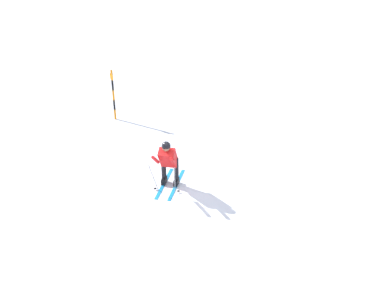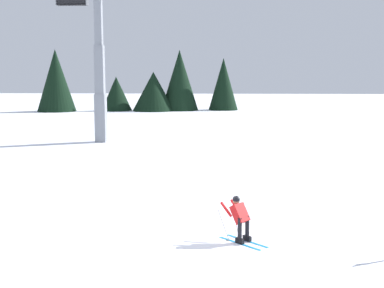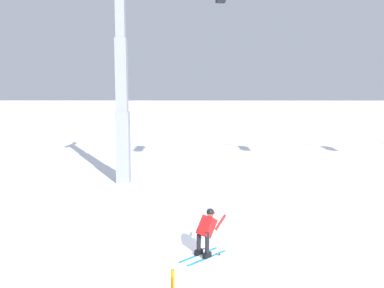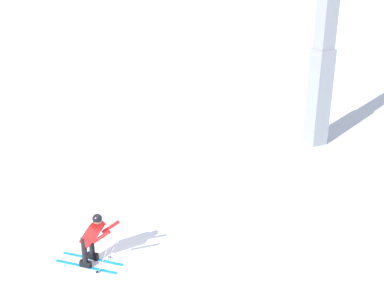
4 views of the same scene
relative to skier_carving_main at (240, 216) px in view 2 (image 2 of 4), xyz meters
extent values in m
plane|color=white|center=(0.17, 0.88, -0.82)|extent=(260.00, 260.00, 0.00)
cube|color=#198CCC|center=(-0.24, 0.00, -0.81)|extent=(1.23, 1.26, 0.01)
cube|color=black|center=(-0.24, 0.00, -0.72)|extent=(0.27, 0.28, 0.16)
cylinder|color=black|center=(-0.24, 0.00, -0.32)|extent=(0.13, 0.13, 0.65)
cube|color=#198CCC|center=(0.01, -0.24, -0.81)|extent=(1.23, 1.26, 0.01)
cube|color=black|center=(0.01, -0.24, -0.72)|extent=(0.27, 0.28, 0.16)
cylinder|color=black|center=(0.01, -0.24, -0.32)|extent=(0.13, 0.13, 0.65)
cube|color=red|center=(-0.01, -0.01, 0.08)|extent=(0.68, 0.68, 0.64)
sphere|color=#997051|center=(0.10, 0.11, 0.46)|extent=(0.21, 0.21, 0.21)
sphere|color=black|center=(0.10, 0.11, 0.50)|extent=(0.23, 0.23, 0.23)
cylinder|color=red|center=(0.09, 0.42, 0.18)|extent=(0.40, 0.41, 0.43)
cylinder|color=gray|center=(0.08, 0.48, -0.40)|extent=(0.26, 0.43, 1.10)
cylinder|color=black|center=(-0.08, 0.38, -0.77)|extent=(0.07, 0.07, 0.01)
cylinder|color=red|center=(0.42, 0.10, 0.18)|extent=(0.40, 0.41, 0.43)
cylinder|color=gray|center=(0.47, 0.09, -0.40)|extent=(0.43, 0.27, 1.10)
cylinder|color=black|center=(0.39, -0.07, -0.77)|extent=(0.07, 0.07, 0.01)
cube|color=gray|center=(23.10, 10.01, 1.06)|extent=(0.82, 0.82, 3.74)
cube|color=gray|center=(23.10, 10.01, 4.80)|extent=(0.69, 0.69, 3.74)
cube|color=gray|center=(23.10, 10.01, 8.54)|extent=(0.56, 0.56, 3.74)
cube|color=black|center=(16.47, 10.01, 8.76)|extent=(0.45, 1.90, 0.06)
cube|color=black|center=(16.27, 10.01, 9.04)|extent=(0.06, 1.90, 0.55)
cylinder|color=#4C4F54|center=(16.77, 10.01, 9.06)|extent=(0.04, 1.80, 0.04)
cube|color=#4C4F54|center=(16.47, 10.96, 9.04)|extent=(0.57, 0.05, 0.63)
cube|color=#4C4F54|center=(16.47, 9.06, 9.04)|extent=(0.57, 0.05, 0.63)
cone|color=black|center=(60.87, 0.33, 3.10)|extent=(4.45, 4.45, 7.84)
cone|color=black|center=(59.79, 6.92, 3.69)|extent=(5.63, 5.63, 9.01)
cone|color=black|center=(58.33, 10.69, 2.06)|extent=(6.28, 6.28, 5.75)
cone|color=black|center=(58.45, 16.30, 1.71)|extent=(4.59, 4.59, 5.06)
cone|color=black|center=(56.33, 24.70, 3.69)|extent=(5.61, 5.61, 9.01)
camera|label=1|loc=(4.53, 8.31, 4.92)|focal=37.82mm
camera|label=2|loc=(-15.07, 0.59, 4.33)|focal=46.40mm
camera|label=3|loc=(-0.33, -12.77, 4.31)|focal=41.15mm
camera|label=4|loc=(10.18, -2.24, 6.42)|focal=46.18mm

